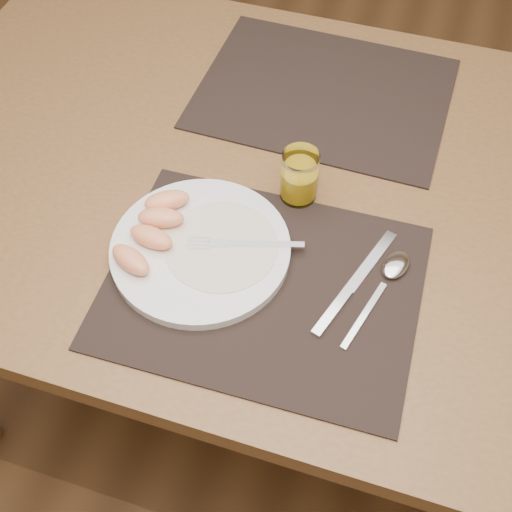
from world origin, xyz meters
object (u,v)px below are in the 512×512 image
object	(u,v)px
table	(285,209)
knife	(349,290)
juice_glass	(299,178)
spoon	(391,272)
placemat_near	(263,286)
fork	(235,244)
plate	(201,249)
placemat_far	(324,93)

from	to	relation	value
table	knife	size ratio (longest dim) A/B	6.55
knife	juice_glass	xyz separation A→B (m)	(-0.12, 0.16, 0.04)
spoon	knife	bearing A→B (deg)	-137.67
table	placemat_near	world-z (taller)	placemat_near
table	fork	size ratio (longest dim) A/B	8.12
table	plate	world-z (taller)	plate
table	knife	bearing A→B (deg)	-52.45
placemat_far	spoon	bearing A→B (deg)	-62.24
placemat_near	fork	xyz separation A→B (m)	(-0.06, 0.05, 0.02)
spoon	juice_glass	size ratio (longest dim) A/B	2.14
table	fork	bearing A→B (deg)	-100.17
knife	spoon	size ratio (longest dim) A/B	1.13
table	plate	bearing A→B (deg)	-112.63
placemat_near	spoon	size ratio (longest dim) A/B	2.37
knife	juice_glass	distance (m)	0.20
placemat_near	juice_glass	size ratio (longest dim) A/B	5.08
table	placemat_near	size ratio (longest dim) A/B	3.11
table	plate	distance (m)	0.23
fork	spoon	distance (m)	0.23
table	juice_glass	xyz separation A→B (m)	(0.03, -0.04, 0.13)
table	spoon	size ratio (longest dim) A/B	7.37
table	placemat_far	distance (m)	0.24
placemat_far	juice_glass	size ratio (longest dim) A/B	5.08
placemat_far	fork	xyz separation A→B (m)	(-0.04, -0.39, 0.02)
spoon	juice_glass	xyz separation A→B (m)	(-0.17, 0.11, 0.03)
plate	juice_glass	world-z (taller)	juice_glass
knife	spoon	bearing A→B (deg)	42.33
placemat_near	fork	size ratio (longest dim) A/B	2.61
plate	knife	world-z (taller)	plate
placemat_far	spoon	size ratio (longest dim) A/B	2.37
fork	placemat_far	bearing A→B (deg)	84.28
fork	knife	xyz separation A→B (m)	(0.18, -0.02, -0.02)
placemat_near	juice_glass	bearing A→B (deg)	89.11
fork	knife	bearing A→B (deg)	-6.03
placemat_near	knife	size ratio (longest dim) A/B	2.11
fork	spoon	size ratio (longest dim) A/B	0.91
plate	knife	size ratio (longest dim) A/B	1.26
table	placemat_near	distance (m)	0.24
placemat_far	knife	bearing A→B (deg)	-71.29
placemat_far	juice_glass	distance (m)	0.26
juice_glass	spoon	bearing A→B (deg)	-32.32
placemat_near	plate	distance (m)	0.11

